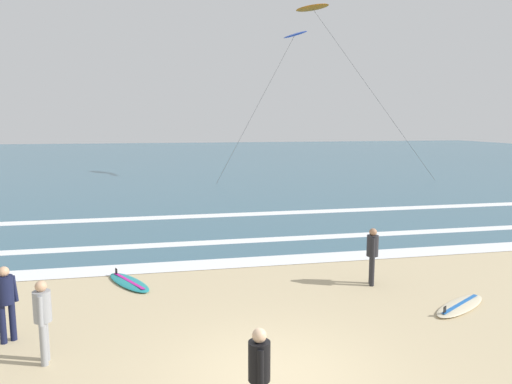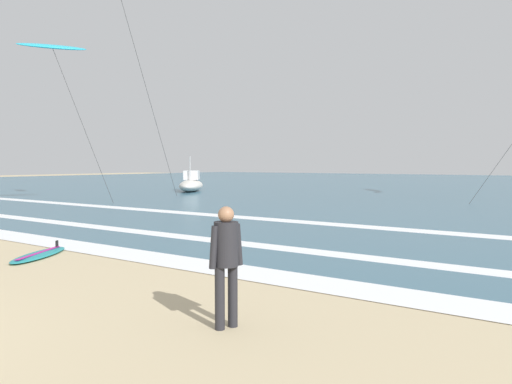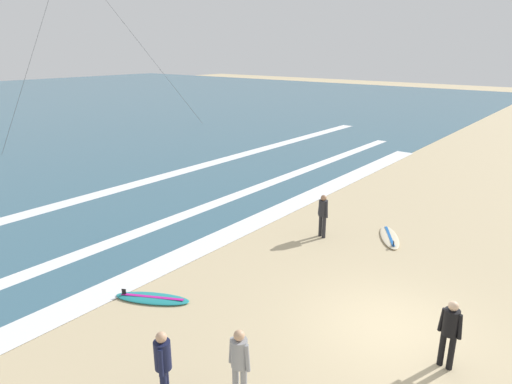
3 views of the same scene
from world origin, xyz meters
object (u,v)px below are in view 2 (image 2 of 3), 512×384
at_px(surfer_left_near, 226,256).
at_px(offshore_boat, 191,184).
at_px(kite_cyan_far_left, 52,47).
at_px(surfboard_left_pile, 39,255).

bearing_deg(surfer_left_near, offshore_boat, 132.98).
height_order(surfer_left_near, offshore_boat, offshore_boat).
bearing_deg(surfer_left_near, kite_cyan_far_left, 152.62).
xyz_separation_m(kite_cyan_far_left, offshore_boat, (-3.52, 13.82, -7.26)).
height_order(kite_cyan_far_left, offshore_boat, kite_cyan_far_left).
bearing_deg(offshore_boat, kite_cyan_far_left, -75.70).
height_order(surfer_left_near, surfboard_left_pile, surfer_left_near).
distance_m(surfer_left_near, surfboard_left_pile, 6.82).
distance_m(surfboard_left_pile, kite_cyan_far_left, 15.98).
bearing_deg(kite_cyan_far_left, surfboard_left_pile, -34.70).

